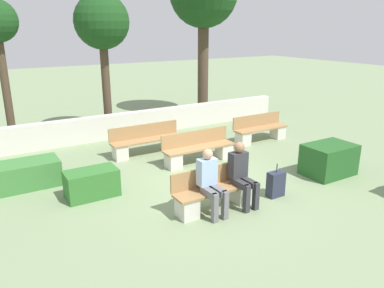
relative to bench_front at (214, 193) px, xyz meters
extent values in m
plane|color=gray|center=(0.60, 1.09, -0.33)|extent=(60.00, 60.00, 0.00)
cube|color=beige|center=(0.60, 5.98, 0.08)|extent=(12.30, 0.30, 0.81)
cube|color=#A37A4C|center=(0.00, -0.04, 0.10)|extent=(1.81, 0.44, 0.05)
cube|color=#A37A4C|center=(0.00, 0.20, 0.33)|extent=(1.81, 0.04, 0.40)
cube|color=beige|center=(-0.68, -0.04, -0.13)|extent=(0.36, 0.40, 0.41)
cube|color=beige|center=(0.68, -0.04, -0.13)|extent=(0.36, 0.40, 0.41)
cube|color=#A37A4C|center=(0.27, 3.85, 0.10)|extent=(2.18, 0.44, 0.05)
cube|color=#A37A4C|center=(0.27, 4.09, 0.33)|extent=(2.18, 0.04, 0.40)
cube|color=beige|center=(-0.59, 3.85, -0.13)|extent=(0.36, 0.40, 0.41)
cube|color=beige|center=(1.13, 3.85, -0.13)|extent=(0.36, 0.40, 0.41)
cube|color=#A37A4C|center=(3.99, 3.13, 0.10)|extent=(1.94, 0.44, 0.05)
cube|color=#A37A4C|center=(3.99, 3.37, 0.33)|extent=(1.94, 0.04, 0.40)
cube|color=beige|center=(3.25, 3.13, -0.13)|extent=(0.36, 0.40, 0.41)
cube|color=beige|center=(4.73, 3.13, -0.13)|extent=(0.36, 0.40, 0.41)
cube|color=#A37A4C|center=(1.20, 2.46, 0.10)|extent=(2.10, 0.44, 0.05)
cube|color=#A37A4C|center=(1.20, 2.71, 0.33)|extent=(2.10, 0.04, 0.40)
cube|color=beige|center=(0.37, 2.46, -0.13)|extent=(0.36, 0.40, 0.41)
cube|color=beige|center=(2.02, 2.46, -0.13)|extent=(0.36, 0.40, 0.41)
cube|color=slate|center=(-0.30, -0.25, 0.19)|extent=(0.14, 0.46, 0.13)
cube|color=slate|center=(-0.10, -0.25, 0.19)|extent=(0.14, 0.46, 0.13)
cube|color=slate|center=(-0.32, -0.48, -0.04)|extent=(0.11, 0.11, 0.59)
cube|color=slate|center=(-0.08, -0.48, -0.04)|extent=(0.11, 0.11, 0.59)
cube|color=#9EBCE0|center=(-0.20, -0.01, 0.53)|extent=(0.38, 0.22, 0.54)
sphere|color=tan|center=(-0.20, -0.03, 0.90)|extent=(0.21, 0.21, 0.21)
cube|color=#333338|center=(0.48, -0.25, 0.19)|extent=(0.14, 0.46, 0.13)
cube|color=#333338|center=(0.68, -0.25, 0.19)|extent=(0.14, 0.46, 0.13)
cube|color=#333338|center=(0.46, -0.48, -0.04)|extent=(0.11, 0.11, 0.59)
cube|color=#333338|center=(0.70, -0.48, -0.04)|extent=(0.11, 0.11, 0.59)
cube|color=#333338|center=(0.58, -0.01, 0.53)|extent=(0.38, 0.22, 0.54)
sphere|color=#936B4C|center=(0.58, -0.03, 0.91)|extent=(0.23, 0.23, 0.23)
cube|color=#33702D|center=(-1.99, 1.88, -0.02)|extent=(1.12, 0.63, 0.61)
cube|color=#235623|center=(3.54, 0.05, 0.06)|extent=(1.25, 0.88, 0.78)
cube|color=#3D7A38|center=(-3.31, 3.20, -0.03)|extent=(1.83, 0.81, 0.61)
cube|color=#282D42|center=(1.49, -0.22, -0.05)|extent=(0.38, 0.22, 0.57)
cylinder|color=#333338|center=(1.49, -0.22, 0.34)|extent=(0.02, 0.02, 0.20)
cylinder|color=#473828|center=(-2.96, 7.39, 1.38)|extent=(0.25, 0.25, 3.42)
cylinder|color=#473828|center=(0.12, 6.81, 1.30)|extent=(0.28, 0.28, 3.27)
sphere|color=#194219|center=(0.12, 6.81, 3.44)|extent=(1.82, 1.82, 1.82)
cylinder|color=#473828|center=(4.48, 7.42, 1.73)|extent=(0.44, 0.44, 4.13)
camera|label=1|loc=(-4.03, -5.77, 3.28)|focal=35.00mm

